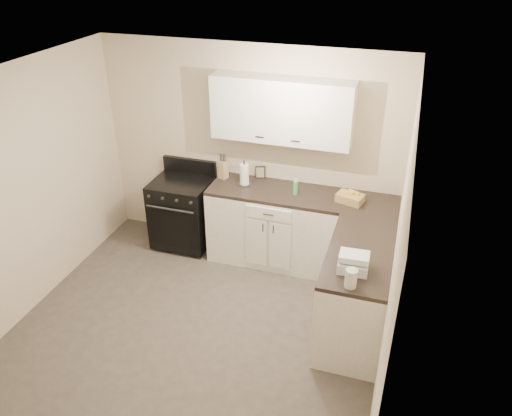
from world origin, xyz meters
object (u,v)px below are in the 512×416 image
(paper_towel, at_px, (244,174))
(stove, at_px, (183,212))
(knife_block, at_px, (223,170))
(countertop_grill, at_px, (353,265))
(wicker_basket, at_px, (350,198))

(paper_towel, bearing_deg, stove, -175.52)
(paper_towel, bearing_deg, knife_block, 163.45)
(countertop_grill, bearing_deg, wicker_basket, 96.71)
(knife_block, height_order, countertop_grill, knife_block)
(stove, distance_m, wicker_basket, 2.10)
(paper_towel, distance_m, countertop_grill, 1.93)
(paper_towel, distance_m, wicker_basket, 1.24)
(stove, distance_m, countertop_grill, 2.60)
(stove, relative_size, knife_block, 3.86)
(knife_block, bearing_deg, countertop_grill, -16.24)
(wicker_basket, xyz_separation_m, countertop_grill, (0.20, -1.23, 0.00))
(stove, xyz_separation_m, wicker_basket, (2.03, 0.00, 0.53))
(stove, xyz_separation_m, paper_towel, (0.80, 0.06, 0.61))
(countertop_grill, bearing_deg, stove, 148.64)
(stove, bearing_deg, knife_block, 16.82)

